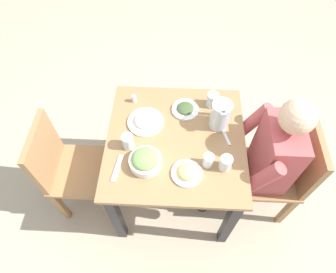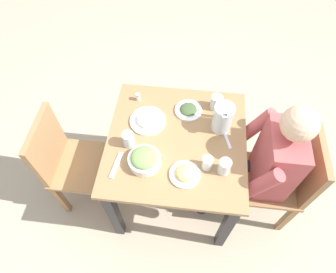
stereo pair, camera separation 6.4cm
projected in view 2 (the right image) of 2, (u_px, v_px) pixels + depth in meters
The scene contains 17 objects.
ground_plane at pixel (174, 191), 2.40m from camera, with size 8.00×8.00×0.00m, color tan.
dining_table at pixel (176, 152), 1.88m from camera, with size 0.84×0.84×0.76m.
chair_near at pixel (284, 178), 1.92m from camera, with size 0.40×0.40×0.87m.
chair_far at pixel (69, 161), 1.99m from camera, with size 0.40×0.40×0.87m.
diner_near at pixel (259, 164), 1.81m from camera, with size 0.48×0.53×1.17m.
water_pitcher at pixel (223, 118), 1.74m from camera, with size 0.16×0.12×0.19m.
salad_bowl at pixel (144, 159), 1.64m from camera, with size 0.19×0.19×0.09m.
plate_fries at pixel (185, 173), 1.62m from camera, with size 0.17×0.17×0.06m.
plate_yoghurt at pixel (148, 120), 1.83m from camera, with size 0.22×0.22×0.06m.
plate_dolmas at pixel (189, 110), 1.88m from camera, with size 0.18×0.18×0.04m.
water_glass_by_pitcher at pixel (224, 167), 1.61m from camera, with size 0.07×0.07×0.10m, color silver.
water_glass_far_left at pixel (216, 102), 1.87m from camera, with size 0.07×0.07×0.10m, color silver.
water_glass_far_right at pixel (129, 139), 1.71m from camera, with size 0.07×0.07×0.10m, color silver.
water_glass_near_right at pixel (207, 163), 1.63m from camera, with size 0.06×0.06×0.09m, color silver.
salt_shaker at pixel (138, 97), 1.92m from camera, with size 0.03×0.03×0.05m.
fork_near at pixel (116, 165), 1.67m from camera, with size 0.17×0.03×0.01m, color silver.
knife_near at pixel (226, 136), 1.78m from camera, with size 0.18×0.02×0.01m, color silver.
Camera 2 is at (-0.96, -0.06, 2.24)m, focal length 31.35 mm.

